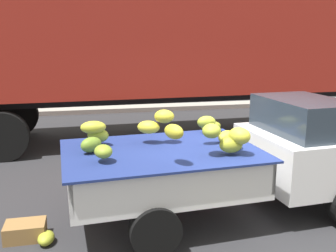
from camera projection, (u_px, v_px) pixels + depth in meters
ground at (248, 216)px, 5.67m from camera, size 220.00×220.00×0.00m
curb_strip at (151, 108)px, 14.19m from camera, size 80.00×0.80×0.16m
pickup_truck at (279, 152)px, 5.83m from camera, size 4.88×2.19×1.70m
semi_trailer at (152, 41)px, 9.68m from camera, size 12.09×3.02×3.95m
fallen_banana_bunch_near_tailgate at (46, 238)px, 4.89m from camera, size 0.24×0.32×0.16m
produce_crate at (25, 231)px, 5.01m from camera, size 0.52×0.37×0.23m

